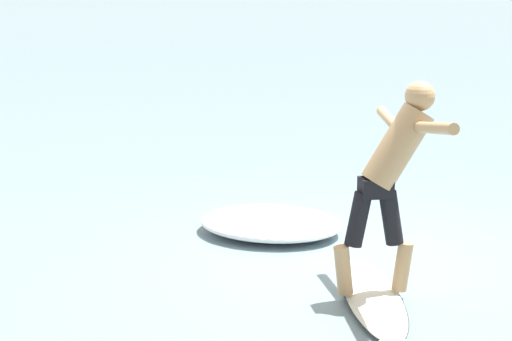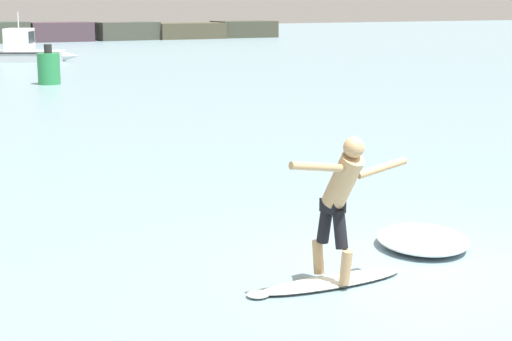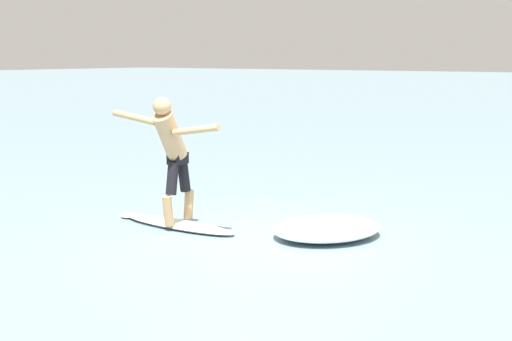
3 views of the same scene
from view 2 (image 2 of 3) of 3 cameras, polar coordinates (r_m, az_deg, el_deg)
ground_plane at (r=11.18m, az=10.18°, el=-6.48°), size 200.00×200.00×0.00m
rock_jetty_breakwater at (r=72.19m, az=-15.12°, el=8.89°), size 45.20×4.33×5.37m
surfboard at (r=10.44m, az=4.88°, el=-7.42°), size 2.12×0.50×0.21m
surfer at (r=10.05m, az=5.69°, el=-1.61°), size 1.72×0.84×1.78m
fishing_boat_near_jetty at (r=49.75m, az=-15.64°, el=7.65°), size 6.25×4.47×2.71m
channel_marker_buoy at (r=35.82m, az=-13.65°, el=6.65°), size 0.90×0.90×1.61m
wave_foam_at_tail at (r=12.12m, az=11.04°, el=-4.53°), size 1.73×1.89×0.23m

